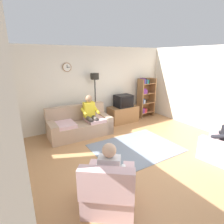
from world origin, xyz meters
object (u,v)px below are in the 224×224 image
(couch, at_px, (80,125))
(armchair_near_window, at_px, (109,190))
(bookshelf, at_px, (145,97))
(tv, at_px, (124,101))
(person_on_couch, at_px, (90,113))
(floor_lamp, at_px, (95,85))
(person_in_left_armchair, at_px, (110,170))
(tv_stand, at_px, (123,114))
(person_in_right_armchair, at_px, (223,135))

(couch, bearing_deg, armchair_near_window, -102.58)
(bookshelf, xyz_separation_m, armchair_near_window, (-3.61, -3.32, -0.53))
(tv, relative_size, person_on_couch, 0.48)
(tv, relative_size, bookshelf, 0.38)
(floor_lamp, height_order, person_in_left_armchair, floor_lamp)
(tv, bearing_deg, floor_lamp, 173.53)
(person_on_couch, height_order, person_in_left_armchair, person_on_couch)
(couch, height_order, tv, tv)
(couch, distance_m, tv_stand, 1.88)
(couch, xyz_separation_m, bookshelf, (2.96, 0.38, 0.51))
(couch, distance_m, armchair_near_window, 3.01)
(tv_stand, xyz_separation_m, floor_lamp, (-1.09, 0.10, 1.15))
(floor_lamp, height_order, person_in_right_armchair, floor_lamp)
(floor_lamp, bearing_deg, tv, -6.47)
(tv_stand, height_order, person_in_right_armchair, person_in_right_armchair)
(floor_lamp, bearing_deg, bookshelf, -0.70)
(armchair_near_window, distance_m, person_in_right_armchair, 3.02)
(bookshelf, height_order, armchair_near_window, bookshelf)
(bookshelf, xyz_separation_m, person_in_right_armchair, (-0.61, -3.45, -0.22))
(bookshelf, bearing_deg, person_in_right_armchair, -100.09)
(couch, bearing_deg, person_in_left_armchair, -101.84)
(couch, relative_size, armchair_near_window, 1.63)
(bookshelf, height_order, person_in_right_armchair, bookshelf)
(person_on_couch, relative_size, person_in_right_armchair, 1.11)
(floor_lamp, distance_m, armchair_near_window, 3.81)
(armchair_near_window, relative_size, person_in_left_armchair, 1.06)
(person_in_left_armchair, bearing_deg, person_in_right_armchair, -3.97)
(floor_lamp, xyz_separation_m, person_on_couch, (-0.43, -0.52, -0.75))
(armchair_near_window, bearing_deg, tv_stand, 52.27)
(couch, height_order, tv_stand, couch)
(floor_lamp, xyz_separation_m, armchair_near_window, (-1.42, -3.34, -1.16))
(person_on_couch, bearing_deg, person_in_left_armchair, -108.74)
(floor_lamp, distance_m, person_in_right_armchair, 3.91)
(person_in_right_armchair, bearing_deg, armchair_near_window, 177.45)
(floor_lamp, relative_size, person_in_left_armchair, 1.65)
(person_in_left_armchair, relative_size, person_in_right_armchair, 1.00)
(person_in_left_armchair, bearing_deg, floor_lamp, 67.34)
(couch, height_order, person_on_couch, person_on_couch)
(couch, height_order, floor_lamp, floor_lamp)
(tv, bearing_deg, person_on_couch, -165.49)
(bookshelf, bearing_deg, armchair_near_window, -137.45)
(couch, height_order, person_in_left_armchair, person_in_left_armchair)
(tv_stand, relative_size, bookshelf, 0.70)
(person_in_left_armchair, height_order, person_in_right_armchair, same)
(couch, relative_size, person_on_couch, 1.55)
(couch, relative_size, bookshelf, 1.22)
(floor_lamp, xyz_separation_m, person_in_right_armchair, (1.58, -3.48, -0.85))
(tv, xyz_separation_m, armchair_near_window, (-2.51, -3.22, -0.52))
(tv_stand, height_order, tv, tv)
(tv_stand, distance_m, armchair_near_window, 4.10)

